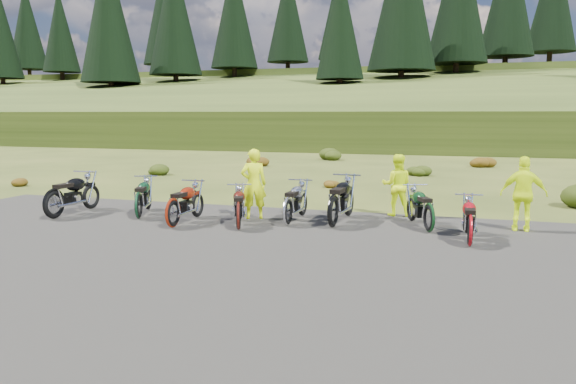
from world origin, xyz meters
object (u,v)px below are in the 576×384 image
(motorcycle_0, at_px, (55,220))
(motorcycle_7, at_px, (428,233))
(person_middle, at_px, (254,185))
(motorcycle_3, at_px, (288,227))

(motorcycle_0, distance_m, motorcycle_7, 9.76)
(motorcycle_0, bearing_deg, motorcycle_7, -81.27)
(motorcycle_0, relative_size, person_middle, 1.21)
(motorcycle_3, relative_size, motorcycle_7, 1.03)
(motorcycle_3, distance_m, motorcycle_7, 3.44)
(motorcycle_3, bearing_deg, person_middle, 60.35)
(motorcycle_0, relative_size, motorcycle_3, 1.11)
(motorcycle_3, bearing_deg, motorcycle_7, -86.14)
(motorcycle_0, height_order, motorcycle_3, motorcycle_0)
(motorcycle_0, bearing_deg, person_middle, -70.69)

